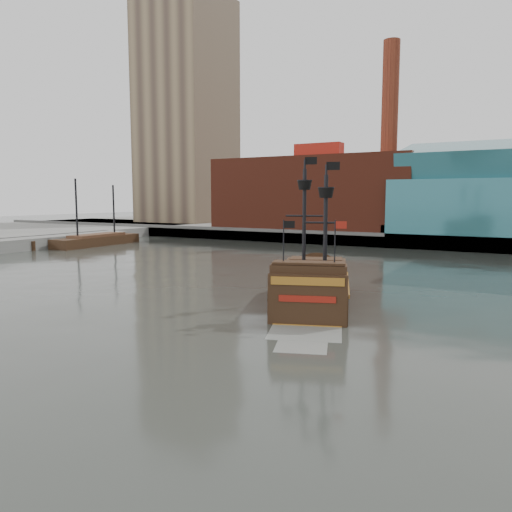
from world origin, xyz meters
The scene contains 7 objects.
ground centered at (0.00, 0.00, 0.00)m, with size 400.00×400.00×0.00m, color #2A2E28.
promenade_far centered at (0.00, 92.00, 1.00)m, with size 220.00×60.00×2.00m, color slate.
seawall centered at (0.00, 62.50, 1.30)m, with size 220.00×1.00×2.60m, color #4C4C49.
pier centered at (-58.00, 30.00, 1.00)m, with size 6.00×40.00×2.00m, color slate.
skyline centered at (5.21, 84.56, 24.55)m, with size 149.00×45.00×62.00m.
pirate_ship centered at (2.92, 12.04, 1.20)m, with size 11.06×18.45×13.26m.
docked_vessel centered at (-52.78, 39.88, 0.81)m, with size 5.35×19.02×12.78m.
Camera 1 is at (19.18, -25.65, 8.99)m, focal length 35.00 mm.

